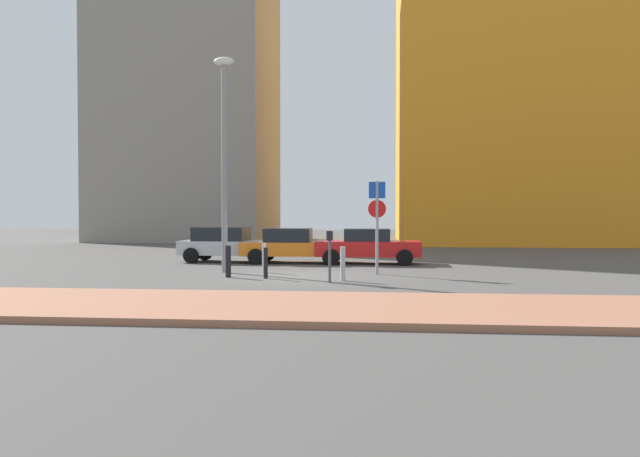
% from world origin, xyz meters
% --- Properties ---
extents(ground_plane, '(120.00, 120.00, 0.00)m').
position_xyz_m(ground_plane, '(0.00, 0.00, 0.00)').
color(ground_plane, '#4C4947').
extents(sidewalk_brick, '(40.00, 4.02, 0.14)m').
position_xyz_m(sidewalk_brick, '(0.00, -6.93, 0.07)').
color(sidewalk_brick, '#9E664C').
rests_on(sidewalk_brick, ground).
extents(parked_car_silver, '(4.21, 2.05, 1.48)m').
position_xyz_m(parked_car_silver, '(-3.76, 5.29, 0.77)').
color(parked_car_silver, '#B7BABF').
rests_on(parked_car_silver, ground).
extents(parked_car_orange, '(4.45, 2.16, 1.44)m').
position_xyz_m(parked_car_orange, '(-0.93, 5.11, 0.73)').
color(parked_car_orange, orange).
rests_on(parked_car_orange, ground).
extents(parked_car_red, '(4.22, 1.92, 1.43)m').
position_xyz_m(parked_car_red, '(2.15, 4.97, 0.73)').
color(parked_car_red, red).
rests_on(parked_car_red, ground).
extents(parking_sign_post, '(0.60, 0.10, 3.12)m').
position_xyz_m(parking_sign_post, '(2.53, 0.70, 1.97)').
color(parking_sign_post, gray).
rests_on(parking_sign_post, ground).
extents(parking_meter, '(0.18, 0.14, 1.52)m').
position_xyz_m(parking_meter, '(1.16, -1.92, 0.98)').
color(parking_meter, '#4C4C51').
rests_on(parking_meter, ground).
extents(street_lamp, '(0.70, 0.36, 7.39)m').
position_xyz_m(street_lamp, '(-2.70, 0.81, 4.32)').
color(street_lamp, gray).
rests_on(street_lamp, ground).
extents(traffic_bollard_near, '(0.14, 0.14, 1.02)m').
position_xyz_m(traffic_bollard_near, '(-1.34, 0.92, 0.51)').
color(traffic_bollard_near, '#B7B7BC').
rests_on(traffic_bollard_near, ground).
extents(traffic_bollard_mid, '(0.13, 0.13, 0.97)m').
position_xyz_m(traffic_bollard_mid, '(-0.93, -0.93, 0.49)').
color(traffic_bollard_mid, black).
rests_on(traffic_bollard_mid, ground).
extents(traffic_bollard_far, '(0.15, 0.15, 1.03)m').
position_xyz_m(traffic_bollard_far, '(1.51, -1.35, 0.52)').
color(traffic_bollard_far, '#B7B7BC').
rests_on(traffic_bollard_far, ground).
extents(traffic_bollard_edge, '(0.18, 0.18, 1.01)m').
position_xyz_m(traffic_bollard_edge, '(-2.18, -0.71, 0.51)').
color(traffic_bollard_edge, black).
rests_on(traffic_bollard_edge, ground).
extents(building_colorful_midrise, '(16.21, 16.09, 25.52)m').
position_xyz_m(building_colorful_midrise, '(12.22, 25.73, 12.76)').
color(building_colorful_midrise, orange).
rests_on(building_colorful_midrise, ground).
extents(building_under_construction, '(12.79, 10.36, 25.00)m').
position_xyz_m(building_under_construction, '(-12.25, 26.07, 12.50)').
color(building_under_construction, gray).
rests_on(building_under_construction, ground).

